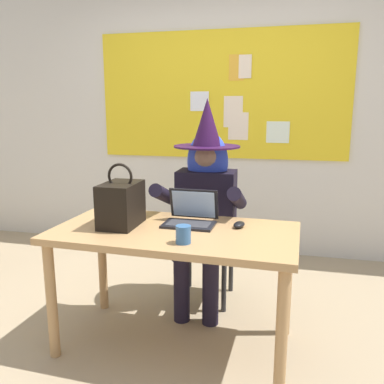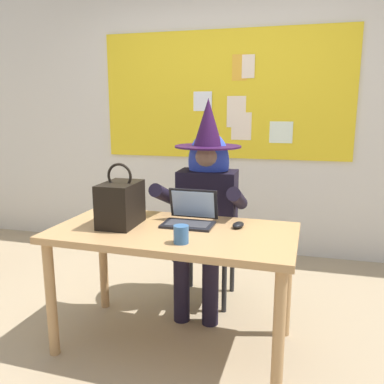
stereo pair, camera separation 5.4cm
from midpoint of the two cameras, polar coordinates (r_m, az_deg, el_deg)
The scene contains 9 objects.
ground_plane at distance 2.68m, azimuth -3.51°, elevation -20.27°, with size 24.00×24.00×0.00m, color tan.
wall_back_bulletin at distance 3.98m, azimuth 3.82°, elevation 12.30°, with size 6.61×1.98×2.90m.
desk_main at distance 2.36m, azimuth -3.17°, elevation -7.53°, with size 1.43×0.77×0.74m.
chair_at_desk at distance 3.05m, azimuth 1.80°, elevation -5.48°, with size 0.42×0.42×0.92m.
person_costumed at distance 2.86m, azimuth 1.35°, elevation -0.49°, with size 0.60×0.71×1.50m.
laptop at distance 2.43m, azimuth -0.82°, elevation -3.50°, with size 0.31×0.26×0.21m.
computer_mouse at distance 2.38m, azimuth 6.10°, elevation -4.66°, with size 0.06×0.10×0.03m, color black.
handbag at distance 2.41m, azimuth -10.73°, elevation -1.66°, with size 0.20×0.30×0.38m.
coffee_mug at distance 2.09m, azimuth -1.99°, elevation -6.09°, with size 0.08×0.08×0.10m, color #336099.
Camera 1 is at (0.66, -2.17, 1.43)m, focal length 37.31 mm.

